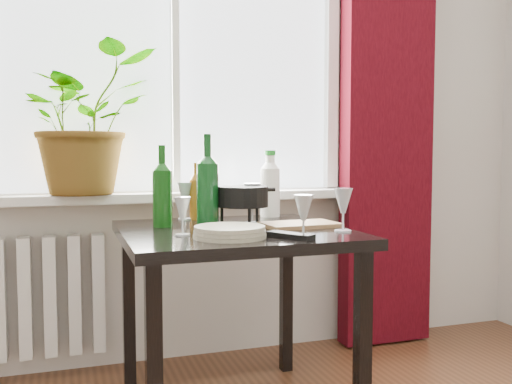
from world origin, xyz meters
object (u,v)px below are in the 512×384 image
object	(u,v)px
wineglass_front_left	(183,216)
fondue_pot	(243,206)
cutting_board	(300,225)
wineglass_back_center	(252,203)
wine_bottle_right	(208,180)
tv_remote	(290,235)
potted_plant	(84,121)
wineglass_far_right	(343,209)
cleaning_bottle	(270,183)
wine_bottle_left	(162,185)
bottle_amber	(196,191)
wineglass_back_left	(185,201)
plate_stack	(230,232)
table	(233,252)
wineglass_front_right	(304,217)
radiator	(12,299)

from	to	relation	value
wineglass_front_left	fondue_pot	distance (m)	0.35
cutting_board	wineglass_back_center	bearing A→B (deg)	135.16
wine_bottle_right	tv_remote	xyz separation A→B (m)	(0.19, -0.39, -0.18)
potted_plant	wineglass_far_right	distance (m)	1.24
cleaning_bottle	wineglass_back_center	size ratio (longest dim) A/B	1.81
wine_bottle_left	bottle_amber	size ratio (longest dim) A/B	1.29
wine_bottle_right	tv_remote	size ratio (longest dim) A/B	2.10
wineglass_back_left	fondue_pot	bearing A→B (deg)	-56.29
plate_stack	tv_remote	distance (m)	0.21
potted_plant	cutting_board	xyz separation A→B (m)	(0.80, -0.61, -0.43)
wineglass_far_right	table	bearing A→B (deg)	149.92
table	wineglass_back_center	distance (m)	0.25
table	wineglass_back_center	bearing A→B (deg)	46.97
potted_plant	fondue_pot	distance (m)	0.85
wine_bottle_left	potted_plant	bearing A→B (deg)	122.64
potted_plant	wineglass_front_right	xyz separation A→B (m)	(0.67, -0.93, -0.36)
wineglass_far_right	cutting_board	bearing A→B (deg)	116.53
bottle_amber	fondue_pot	distance (m)	0.30
table	fondue_pot	bearing A→B (deg)	51.48
bottle_amber	wineglass_far_right	xyz separation A→B (m)	(0.43, -0.55, -0.04)
wineglass_front_left	tv_remote	world-z (taller)	wineglass_front_left
potted_plant	tv_remote	world-z (taller)	potted_plant
wine_bottle_right	wineglass_front_left	xyz separation A→B (m)	(-0.14, -0.21, -0.12)
potted_plant	wine_bottle_right	world-z (taller)	potted_plant
wineglass_far_right	fondue_pot	world-z (taller)	wineglass_far_right
wine_bottle_left	cleaning_bottle	bearing A→B (deg)	20.47
wineglass_back_left	wineglass_front_left	size ratio (longest dim) A/B	1.20
wineglass_far_right	plate_stack	bearing A→B (deg)	-178.27
table	wineglass_front_right	distance (m)	0.41
wine_bottle_right	wineglass_back_left	xyz separation A→B (m)	(-0.04, 0.25, -0.10)
radiator	tv_remote	xyz separation A→B (m)	(0.97, -0.93, 0.37)
potted_plant	plate_stack	distance (m)	1.01
potted_plant	cutting_board	world-z (taller)	potted_plant
wineglass_back_left	wine_bottle_left	bearing A→B (deg)	-123.51
wineglass_back_left	fondue_pot	world-z (taller)	wineglass_back_left
cutting_board	table	bearing A→B (deg)	175.02
wine_bottle_left	wineglass_front_left	size ratio (longest dim) A/B	2.34
potted_plant	wine_bottle_left	size ratio (longest dim) A/B	2.02
table	potted_plant	world-z (taller)	potted_plant
potted_plant	wineglass_front_left	size ratio (longest dim) A/B	4.73
radiator	wineglass_front_right	distance (m)	1.46
potted_plant	wine_bottle_left	xyz separation A→B (m)	(0.28, -0.43, -0.27)
plate_stack	fondue_pot	bearing A→B (deg)	65.00
wineglass_back_left	plate_stack	distance (m)	0.58
radiator	cleaning_bottle	distance (m)	1.27
fondue_pot	wineglass_front_right	bearing A→B (deg)	-67.37
cleaning_bottle	cutting_board	distance (m)	0.40
wine_bottle_right	cutting_board	bearing A→B (deg)	-18.61
radiator	bottle_amber	world-z (taller)	bottle_amber
wine_bottle_left	cutting_board	bearing A→B (deg)	-18.46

